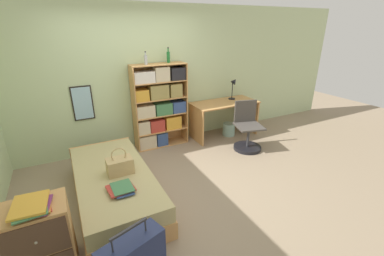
{
  "coord_description": "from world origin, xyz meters",
  "views": [
    {
      "loc": [
        -1.15,
        -3.06,
        2.22
      ],
      "look_at": [
        0.52,
        0.21,
        0.75
      ],
      "focal_mm": 24.0,
      "sensor_mm": 36.0,
      "label": 1
    }
  ],
  "objects": [
    {
      "name": "bed",
      "position": [
        -0.75,
        0.02,
        0.22
      ],
      "size": [
        0.94,
        2.06,
        0.44
      ],
      "color": "tan",
      "rests_on": "ground_plane"
    },
    {
      "name": "ground_plane",
      "position": [
        0.0,
        0.0,
        0.0
      ],
      "size": [
        14.0,
        14.0,
        0.0
      ],
      "primitive_type": "plane",
      "color": "gray"
    },
    {
      "name": "bottle_green",
      "position": [
        0.22,
        1.37,
        1.67
      ],
      "size": [
        0.06,
        0.06,
        0.22
      ],
      "color": "#B7BCC1",
      "rests_on": "bookcase"
    },
    {
      "name": "desk_lamp",
      "position": [
        2.1,
        1.34,
        1.05
      ],
      "size": [
        0.19,
        0.14,
        0.46
      ],
      "color": "black",
      "rests_on": "desk"
    },
    {
      "name": "dresser",
      "position": [
        -1.56,
        -0.83,
        0.38
      ],
      "size": [
        0.53,
        0.43,
        0.76
      ],
      "color": "tan",
      "rests_on": "ground_plane"
    },
    {
      "name": "desk_chair",
      "position": [
        1.84,
        0.46,
        0.29
      ],
      "size": [
        0.58,
        0.58,
        0.91
      ],
      "color": "black",
      "rests_on": "ground_plane"
    },
    {
      "name": "handbag",
      "position": [
        -0.66,
        -0.07,
        0.54
      ],
      "size": [
        0.33,
        0.21,
        0.36
      ],
      "color": "tan",
      "rests_on": "bed"
    },
    {
      "name": "bottle_brown",
      "position": [
        0.66,
        1.42,
        1.69
      ],
      "size": [
        0.06,
        0.06,
        0.27
      ],
      "color": "#1E6B2D",
      "rests_on": "bookcase"
    },
    {
      "name": "desk",
      "position": [
        1.8,
        1.21,
        0.53
      ],
      "size": [
        1.39,
        0.65,
        0.74
      ],
      "color": "tan",
      "rests_on": "ground_plane"
    },
    {
      "name": "book_stack_on_bed",
      "position": [
        -0.74,
        -0.47,
        0.47
      ],
      "size": [
        0.31,
        0.33,
        0.06
      ],
      "color": "#232328",
      "rests_on": "bed"
    },
    {
      "name": "magazine_pile_on_dresser",
      "position": [
        -1.56,
        -0.86,
        0.8
      ],
      "size": [
        0.33,
        0.37,
        0.06
      ],
      "color": "#B2382D",
      "rests_on": "dresser"
    },
    {
      "name": "waste_bin",
      "position": [
        1.9,
        1.15,
        0.13
      ],
      "size": [
        0.26,
        0.26,
        0.27
      ],
      "color": "#99C1B2",
      "rests_on": "ground_plane"
    },
    {
      "name": "wall_back",
      "position": [
        -0.0,
        1.59,
        1.3
      ],
      "size": [
        10.0,
        0.09,
        2.6
      ],
      "color": "beige",
      "rests_on": "ground_plane"
    },
    {
      "name": "bookcase",
      "position": [
        0.41,
        1.37,
        0.8
      ],
      "size": [
        1.02,
        0.33,
        1.58
      ],
      "color": "tan",
      "rests_on": "ground_plane"
    }
  ]
}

